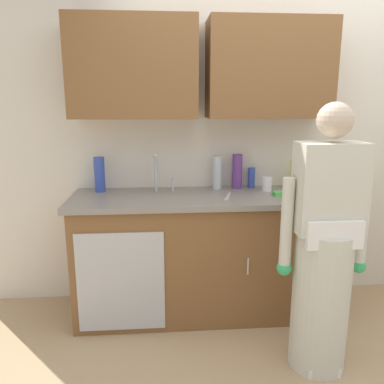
% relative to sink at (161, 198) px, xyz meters
% --- Properties ---
extents(ground_plane, '(9.00, 9.00, 0.00)m').
position_rel_sink_xyz_m(ground_plane, '(0.86, -0.71, -0.93)').
color(ground_plane, tan).
extents(kitchen_wall_with_uppers, '(4.80, 0.44, 2.70)m').
position_rel_sink_xyz_m(kitchen_wall_with_uppers, '(0.72, 0.29, 0.55)').
color(kitchen_wall_with_uppers, silver).
rests_on(kitchen_wall_with_uppers, ground).
extents(counter_cabinet, '(1.90, 0.62, 0.90)m').
position_rel_sink_xyz_m(counter_cabinet, '(0.31, -0.01, -0.48)').
color(counter_cabinet, brown).
rests_on(counter_cabinet, ground).
extents(countertop, '(1.96, 0.66, 0.04)m').
position_rel_sink_xyz_m(countertop, '(0.31, -0.01, -0.01)').
color(countertop, gray).
rests_on(countertop, counter_cabinet).
extents(sink, '(0.50, 0.36, 0.35)m').
position_rel_sink_xyz_m(sink, '(0.00, 0.00, 0.00)').
color(sink, '#B7BABF').
rests_on(sink, counter_cabinet).
extents(person_at_sink, '(0.55, 0.34, 1.62)m').
position_rel_sink_xyz_m(person_at_sink, '(0.96, -0.72, -0.23)').
color(person_at_sink, white).
rests_on(person_at_sink, ground).
extents(bottle_soap, '(0.08, 0.08, 0.27)m').
position_rel_sink_xyz_m(bottle_soap, '(-0.47, 0.17, 0.15)').
color(bottle_soap, '#334CB2').
rests_on(bottle_soap, countertop).
extents(bottle_cleaner_spray, '(0.08, 0.08, 0.27)m').
position_rel_sink_xyz_m(bottle_cleaner_spray, '(0.61, 0.21, 0.15)').
color(bottle_cleaner_spray, '#66388C').
rests_on(bottle_cleaner_spray, countertop).
extents(bottle_water_short, '(0.06, 0.06, 0.16)m').
position_rel_sink_xyz_m(bottle_water_short, '(0.73, 0.23, 0.10)').
color(bottle_water_short, '#334CB2').
rests_on(bottle_water_short, countertop).
extents(bottle_dish_liquid, '(0.07, 0.07, 0.26)m').
position_rel_sink_xyz_m(bottle_dish_liquid, '(0.45, 0.20, 0.15)').
color(bottle_dish_liquid, silver).
rests_on(bottle_dish_liquid, countertop).
extents(bottle_water_tall, '(0.08, 0.08, 0.23)m').
position_rel_sink_xyz_m(bottle_water_tall, '(1.06, 0.15, 0.13)').
color(bottle_water_tall, '#D8D14C').
rests_on(bottle_water_tall, countertop).
extents(cup_by_sink, '(0.08, 0.08, 0.11)m').
position_rel_sink_xyz_m(cup_by_sink, '(0.82, 0.10, 0.07)').
color(cup_by_sink, white).
rests_on(cup_by_sink, countertop).
extents(knife_on_counter, '(0.09, 0.24, 0.01)m').
position_rel_sink_xyz_m(knife_on_counter, '(0.49, -0.07, 0.02)').
color(knife_on_counter, silver).
rests_on(knife_on_counter, countertop).
extents(sponge, '(0.11, 0.07, 0.03)m').
position_rel_sink_xyz_m(sponge, '(0.88, -0.07, 0.03)').
color(sponge, '#4CBF4C').
rests_on(sponge, countertop).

